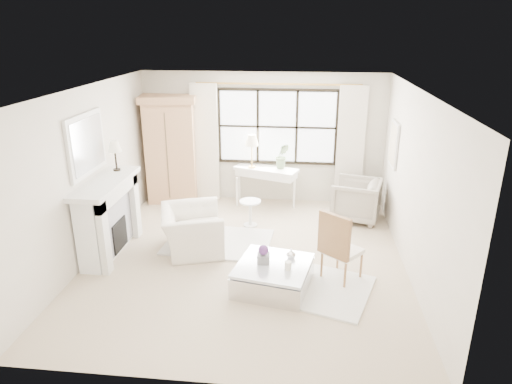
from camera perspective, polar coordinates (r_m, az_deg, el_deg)
floor at (r=7.47m, az=-1.22°, el=-8.35°), size 5.50×5.50×0.00m
ceiling at (r=6.62m, az=-1.40°, el=12.65°), size 5.50×5.50×0.00m
wall_back at (r=9.56m, az=0.84°, el=6.75°), size 5.00×0.00×5.00m
wall_front at (r=4.44m, az=-5.95°, el=-9.82°), size 5.00×0.00×5.00m
wall_left at (r=7.65m, az=-20.22°, el=2.06°), size 0.00×5.50×5.50m
wall_right at (r=7.07m, az=19.24°, el=0.73°), size 0.00×5.50×5.50m
window_pane at (r=9.46m, az=2.66°, el=8.14°), size 2.40×0.02×1.50m
window_frame at (r=9.45m, az=2.66°, el=8.13°), size 2.50×0.04×1.50m
curtain_rod at (r=9.26m, az=2.73°, el=13.34°), size 3.30×0.04×0.04m
curtain_left at (r=9.67m, az=-6.36°, el=6.09°), size 0.55×0.10×2.47m
curtain_right at (r=9.50m, az=11.71°, el=5.52°), size 0.55×0.10×2.47m
fireplace at (r=7.79m, az=-18.11°, el=-2.89°), size 0.58×1.66×1.26m
mirror_frame at (r=7.51m, az=-20.46°, el=5.61°), size 0.05×1.15×0.95m
mirror_glass at (r=7.50m, az=-20.25°, el=5.61°), size 0.02×1.00×0.80m
art_frame at (r=8.60m, az=16.85°, el=5.74°), size 0.04×0.62×0.82m
art_canvas at (r=8.60m, az=16.72°, el=5.75°), size 0.01×0.52×0.72m
mantel_lamp at (r=7.93m, az=-17.27°, el=5.31°), size 0.22×0.22×0.51m
armoire at (r=9.73m, az=-10.57°, el=5.37°), size 1.20×0.84×2.24m
console_table at (r=9.52m, az=1.26°, el=0.74°), size 1.38×0.85×0.80m
console_lamp at (r=9.27m, az=-0.53°, el=6.37°), size 0.28×0.28×0.69m
orchid_plant at (r=9.31m, az=3.30°, el=4.52°), size 0.32×0.27×0.52m
side_table at (r=8.50m, az=-0.72°, el=-2.21°), size 0.40×0.40×0.51m
rug_left at (r=8.01m, az=-4.69°, el=-6.22°), size 1.86×1.37×0.03m
rug_right at (r=6.78m, az=6.72°, el=-11.56°), size 1.99×1.72×0.03m
club_armchair at (r=7.68m, az=-8.01°, el=-4.73°), size 1.25×1.34×0.72m
wingback_chair at (r=8.99m, az=12.39°, el=-0.95°), size 1.06×1.04×0.80m
french_chair at (r=6.89m, az=10.53°, el=-8.41°), size 0.68×0.68×1.08m
coffee_table at (r=6.64m, az=2.17°, el=-10.49°), size 1.18×1.18×0.38m
planter_box at (r=6.54m, az=0.93°, el=-8.31°), size 0.18×0.18×0.13m
planter_flowers at (r=6.48m, az=0.94°, el=-7.25°), size 0.14×0.14×0.14m
pillar_candle at (r=6.39m, az=4.01°, el=-9.16°), size 0.09×0.09×0.12m
coffee_vase at (r=6.68m, az=4.41°, el=-7.70°), size 0.15×0.15×0.14m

